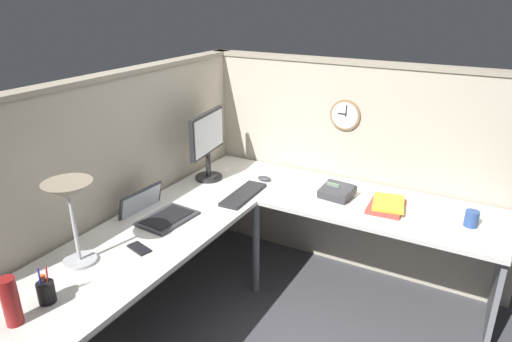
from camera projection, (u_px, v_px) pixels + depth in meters
name	position (u px, v px, depth m)	size (l,w,h in m)	color
ground_plane	(265.00, 310.00, 3.09)	(6.80, 6.80, 0.00)	#47474C
cubicle_wall_back	(119.00, 198.00, 2.89)	(2.57, 0.12, 1.58)	#B7AD99
cubicle_wall_right	(352.00, 168.00, 3.38)	(0.12, 2.37, 1.58)	#B7AD99
desk	(262.00, 241.00, 2.72)	(2.35, 2.15, 0.73)	silver
monitor	(208.00, 141.00, 3.25)	(0.46, 0.20, 0.50)	#232326
laptop	(156.00, 212.00, 2.79)	(0.37, 0.40, 0.22)	#38383D
keyboard	(243.00, 194.00, 3.07)	(0.43, 0.14, 0.02)	#232326
computer_mouse	(264.00, 178.00, 3.31)	(0.06, 0.10, 0.03)	#38383D
desk_lamp_dome	(69.00, 198.00, 2.19)	(0.24, 0.24, 0.44)	#B7BABF
pen_cup	(46.00, 292.00, 2.01)	(0.08, 0.08, 0.18)	black
cell_phone	(139.00, 248.00, 2.44)	(0.07, 0.14, 0.01)	black
thermos_flask	(11.00, 301.00, 1.86)	(0.07, 0.07, 0.22)	maroon
office_phone	(338.00, 192.00, 3.04)	(0.21, 0.23, 0.11)	#38383D
book_stack	(387.00, 205.00, 2.89)	(0.31, 0.24, 0.04)	#BF3F38
coffee_mug	(472.00, 219.00, 2.66)	(0.08, 0.08, 0.10)	#2D4C8C
wall_clock	(345.00, 115.00, 3.22)	(0.04, 0.22, 0.22)	olive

